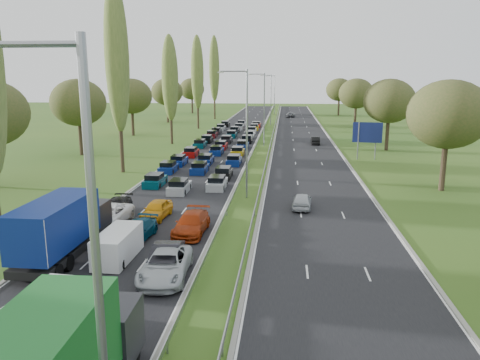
% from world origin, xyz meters
% --- Properties ---
extents(ground, '(260.00, 260.00, 0.00)m').
position_xyz_m(ground, '(4.50, 80.00, 0.00)').
color(ground, '#2B551A').
rests_on(ground, ground).
extents(near_carriageway, '(10.50, 215.00, 0.04)m').
position_xyz_m(near_carriageway, '(-2.25, 82.50, 0.00)').
color(near_carriageway, black).
rests_on(near_carriageway, ground).
extents(far_carriageway, '(10.50, 215.00, 0.04)m').
position_xyz_m(far_carriageway, '(11.25, 82.50, 0.00)').
color(far_carriageway, black).
rests_on(far_carriageway, ground).
extents(central_reservation, '(2.36, 215.00, 0.32)m').
position_xyz_m(central_reservation, '(4.50, 82.50, 0.55)').
color(central_reservation, gray).
rests_on(central_reservation, ground).
extents(lamp_columns, '(0.18, 140.18, 12.00)m').
position_xyz_m(lamp_columns, '(4.50, 78.00, 6.00)').
color(lamp_columns, gray).
rests_on(lamp_columns, ground).
extents(poplar_row, '(2.80, 127.80, 22.44)m').
position_xyz_m(poplar_row, '(-11.50, 68.17, 12.39)').
color(poplar_row, '#2D2116').
rests_on(poplar_row, ground).
extents(woodland_left, '(8.00, 166.00, 11.10)m').
position_xyz_m(woodland_left, '(-22.00, 62.63, 7.68)').
color(woodland_left, '#2D2116').
rests_on(woodland_left, ground).
extents(woodland_right, '(8.00, 153.00, 11.10)m').
position_xyz_m(woodland_right, '(24.00, 66.67, 7.68)').
color(woodland_right, '#2D2116').
rests_on(woodland_right, ground).
extents(traffic_queue_fill, '(9.14, 69.84, 0.80)m').
position_xyz_m(traffic_queue_fill, '(-2.26, 77.72, 0.44)').
color(traffic_queue_fill, '#053F4C').
rests_on(traffic_queue_fill, ground).
extents(near_car_2, '(2.87, 5.74, 1.56)m').
position_xyz_m(near_car_2, '(-5.51, 33.47, 0.80)').
color(near_car_2, white).
rests_on(near_car_2, near_carriageway).
extents(near_car_3, '(1.96, 4.60, 1.32)m').
position_xyz_m(near_car_3, '(-5.91, 36.41, 0.68)').
color(near_car_3, black).
rests_on(near_car_3, near_carriageway).
extents(near_car_6, '(3.03, 5.93, 1.60)m').
position_xyz_m(near_car_6, '(-2.29, 16.13, 0.82)').
color(near_car_6, gray).
rests_on(near_car_6, near_carriageway).
extents(near_car_7, '(2.22, 4.66, 1.31)m').
position_xyz_m(near_car_7, '(-2.23, 30.54, 0.67)').
color(near_car_7, '#053A54').
rests_on(near_car_7, near_carriageway).
extents(near_car_8, '(2.05, 4.41, 1.46)m').
position_xyz_m(near_car_8, '(-2.25, 35.69, 0.75)').
color(near_car_8, orange).
rests_on(near_car_8, near_carriageway).
extents(near_car_9, '(1.85, 4.73, 1.53)m').
position_xyz_m(near_car_9, '(1.15, 25.32, 0.79)').
color(near_car_9, black).
rests_on(near_car_9, near_carriageway).
extents(near_car_10, '(2.87, 5.67, 1.54)m').
position_xyz_m(near_car_10, '(1.39, 24.37, 0.79)').
color(near_car_10, '#B5BBC0').
rests_on(near_car_10, near_carriageway).
extents(near_car_11, '(2.27, 5.26, 1.51)m').
position_xyz_m(near_car_11, '(1.33, 32.21, 0.77)').
color(near_car_11, '#9A2B09').
rests_on(near_car_11, near_carriageway).
extents(far_car_0, '(1.89, 4.07, 1.35)m').
position_xyz_m(far_car_0, '(9.63, 39.86, 0.69)').
color(far_car_0, '#B8BCC2').
rests_on(far_car_0, far_carriageway).
extents(far_car_1, '(1.42, 4.04, 1.33)m').
position_xyz_m(far_car_1, '(13.21, 80.60, 0.68)').
color(far_car_1, black).
rests_on(far_car_1, far_carriageway).
extents(far_car_2, '(2.61, 5.23, 1.42)m').
position_xyz_m(far_car_2, '(9.52, 137.63, 0.73)').
color(far_car_2, slate).
rests_on(far_car_2, far_carriageway).
extents(blue_lorry, '(2.62, 9.43, 3.98)m').
position_xyz_m(blue_lorry, '(-5.70, 26.71, 2.06)').
color(blue_lorry, black).
rests_on(blue_lorry, near_carriageway).
extents(white_van_front, '(1.94, 4.94, 1.98)m').
position_xyz_m(white_van_front, '(-2.35, 17.74, 1.02)').
color(white_van_front, silver).
rests_on(white_van_front, near_carriageway).
extents(white_van_rear, '(1.83, 4.66, 1.87)m').
position_xyz_m(white_van_rear, '(-2.26, 26.99, 0.96)').
color(white_van_rear, white).
rests_on(white_van_rear, near_carriageway).
extents(info_sign, '(1.49, 0.37, 2.10)m').
position_xyz_m(info_sign, '(-9.40, 31.52, 1.37)').
color(info_sign, gray).
rests_on(info_sign, ground).
extents(direction_sign, '(3.96, 0.79, 5.20)m').
position_xyz_m(direction_sign, '(19.40, 65.98, 3.57)').
color(direction_sign, gray).
rests_on(direction_sign, ground).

